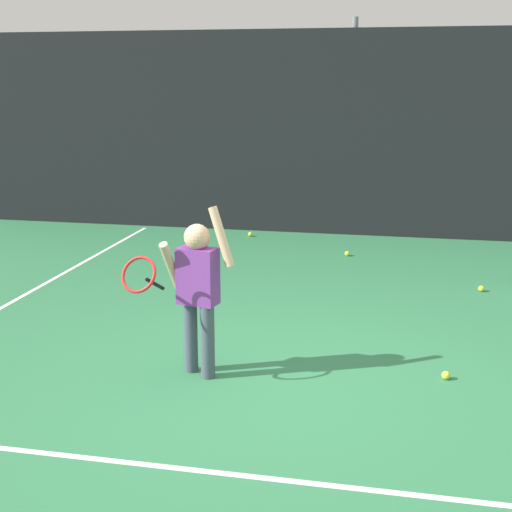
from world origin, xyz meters
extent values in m
plane|color=#2D7247|center=(0.00, 0.00, 0.00)|extent=(20.00, 20.00, 0.00)
cube|color=white|center=(0.00, -1.25, 0.00)|extent=(9.00, 0.05, 0.00)
cube|color=black|center=(0.00, 5.70, 1.48)|extent=(12.39, 0.08, 2.95)
cylinder|color=slate|center=(0.00, 5.76, 1.55)|extent=(0.09, 0.09, 3.10)
cylinder|color=#3F4C59|center=(-0.77, 0.20, 0.29)|extent=(0.11, 0.11, 0.58)
cylinder|color=#3F4C59|center=(-0.60, 0.11, 0.29)|extent=(0.11, 0.11, 0.58)
cube|color=#72338C|center=(-0.69, 0.16, 0.80)|extent=(0.33, 0.23, 0.44)
sphere|color=tan|center=(-0.69, 0.16, 1.10)|extent=(0.20, 0.20, 0.20)
cylinder|color=tan|center=(-0.49, 0.14, 1.12)|extent=(0.22, 0.11, 0.46)
cylinder|color=tan|center=(-0.89, 0.14, 0.87)|extent=(0.12, 0.30, 0.43)
cylinder|color=black|center=(-0.99, 0.03, 0.75)|extent=(0.08, 0.24, 0.15)
torus|color=red|center=(-1.03, -0.18, 0.88)|extent=(0.31, 0.22, 0.26)
sphere|color=#CCE033|center=(1.68, 2.99, 0.03)|extent=(0.07, 0.07, 0.07)
sphere|color=#CCE033|center=(0.11, 4.32, 0.03)|extent=(0.07, 0.07, 0.07)
sphere|color=#CCE033|center=(-1.40, 5.24, 0.03)|extent=(0.07, 0.07, 0.07)
sphere|color=#CCE033|center=(1.21, 0.45, 0.03)|extent=(0.07, 0.07, 0.07)
camera|label=1|loc=(0.86, -4.99, 2.27)|focal=51.12mm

